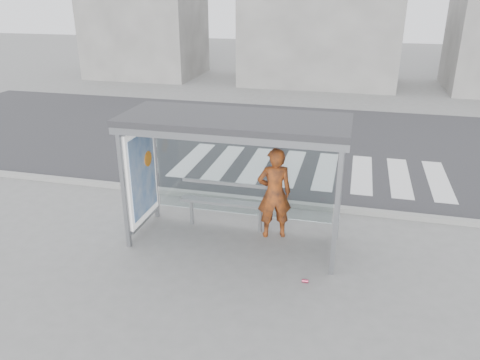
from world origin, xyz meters
name	(u,v)px	position (x,y,z in m)	size (l,w,h in m)	color
ground	(235,242)	(0.00, 0.00, 0.00)	(80.00, 80.00, 0.00)	slate
road	(287,141)	(0.00, 7.00, 0.00)	(30.00, 10.00, 0.01)	#2D2D30
curb	(255,200)	(0.00, 1.95, 0.06)	(30.00, 0.18, 0.12)	gray
crosswalk	(308,169)	(1.00, 4.50, 0.00)	(7.55, 3.00, 0.00)	silver
bus_shelter	(216,147)	(-0.37, 0.06, 1.98)	(4.25, 1.65, 2.62)	gray
building_left	(145,22)	(-10.00, 18.00, 3.00)	(6.00, 5.00, 6.00)	slate
building_center	(320,35)	(0.00, 18.00, 2.50)	(8.00, 5.00, 5.00)	slate
person	(274,193)	(0.72, 0.45, 0.97)	(0.70, 0.46, 1.93)	#D16513
bench	(225,202)	(-0.34, 0.55, 0.60)	(1.97, 0.26, 1.02)	gray
soda_can	(305,281)	(1.57, -1.09, 0.03)	(0.06, 0.06, 0.11)	#C73A5D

